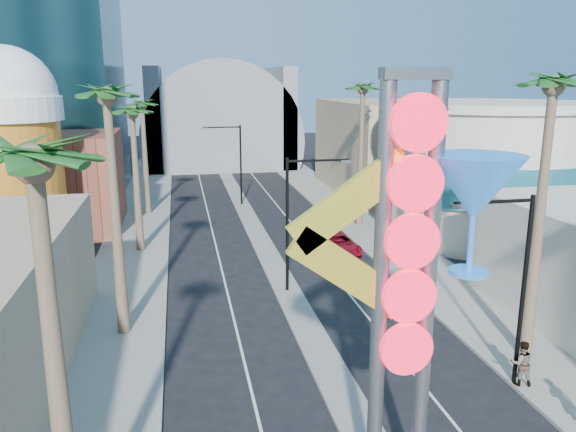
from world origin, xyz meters
The scene contains 21 objects.
sidewalk_west centered at (-9.50, 35.00, 0.07)m, with size 5.00×100.00×0.15m, color gray.
sidewalk_east centered at (9.50, 35.00, 0.07)m, with size 5.00×100.00×0.15m, color gray.
median centered at (0.00, 38.00, 0.07)m, with size 1.60×84.00×0.15m, color gray.
brick_filler_west centered at (-16.00, 38.00, 4.00)m, with size 10.00×10.00×8.00m, color brown.
filler_east centered at (16.00, 48.00, 5.00)m, with size 10.00×20.00×10.00m, color tan.
beer_mug centered at (-17.00, 30.00, 7.84)m, with size 7.00×7.00×14.50m.
turquoise_building centered at (18.00, 30.00, 5.25)m, with size 16.60×16.60×10.60m.
canopy centered at (0.00, 72.00, 4.31)m, with size 22.00×16.00×22.00m.
neon_sign centered at (0.82, 2.96, 7.31)m, with size 6.53×2.60×12.55m.
streetlight_0 centered at (0.55, 20.00, 4.88)m, with size 3.79×0.25×8.00m.
streetlight_1 centered at (-0.55, 44.00, 4.88)m, with size 3.79×0.25×8.00m.
streetlight_2 centered at (6.72, 8.00, 4.83)m, with size 3.45×0.25×8.00m.
palm_0 centered at (-9.00, 2.00, 9.93)m, with size 2.40×2.40×11.70m.
palm_1 centered at (-9.00, 16.00, 10.82)m, with size 2.40×2.40×12.70m.
palm_2 centered at (-9.00, 30.00, 9.48)m, with size 2.40×2.40×11.20m.
palm_3 centered at (-9.00, 42.00, 9.48)m, with size 2.40×2.40×11.20m.
palm_5 centered at (9.00, 10.00, 11.27)m, with size 2.40×2.40×13.20m.
palm_6 centered at (9.00, 22.00, 9.93)m, with size 2.40×2.40×11.70m.
palm_7 centered at (9.00, 34.00, 10.82)m, with size 2.40×2.40×12.70m.
red_pickup centered at (4.99, 26.76, 0.73)m, with size 2.41×5.23×1.45m, color #A10C1E.
pedestrian_b centered at (7.30, 7.77, 1.09)m, with size 0.92×0.72×1.89m, color gray.
Camera 1 is at (-5.95, -10.68, 12.25)m, focal length 35.00 mm.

